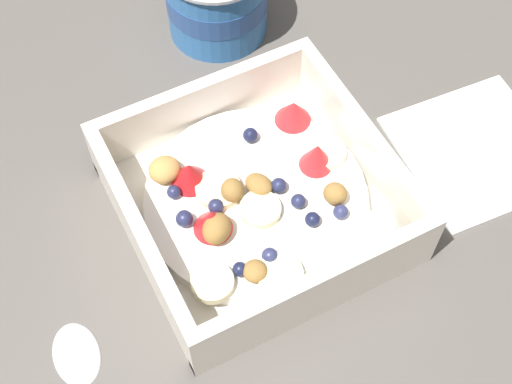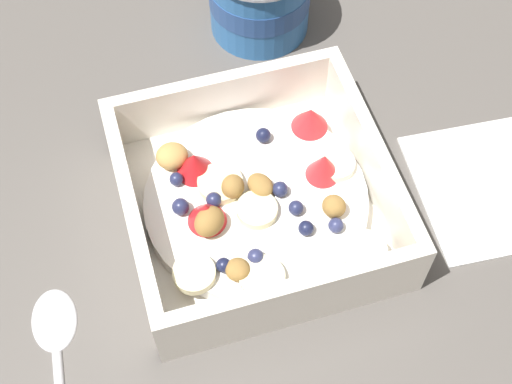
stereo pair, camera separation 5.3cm
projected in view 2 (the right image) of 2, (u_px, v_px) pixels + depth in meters
The scene contains 4 objects.
ground_plane at pixel (231, 200), 0.56m from camera, with size 2.40×2.40×0.00m, color #56514C.
fruit_bowl at pixel (256, 200), 0.54m from camera, with size 0.19×0.19×0.06m.
spoon at pixel (56, 354), 0.49m from camera, with size 0.04×0.17×0.01m.
folded_napkin at pixel (495, 185), 0.57m from camera, with size 0.12×0.12×0.01m, color white.
Camera 2 is at (-0.07, -0.29, 0.48)m, focal length 50.76 mm.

